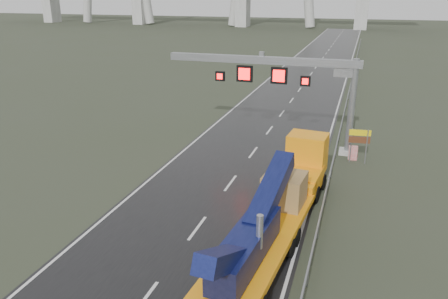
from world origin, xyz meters
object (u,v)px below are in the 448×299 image
(sign_gantry, at_px, (288,77))
(exit_sign_pair, at_px, (359,139))
(striped_barrier, at_px, (353,153))
(heavy_haul_truck, at_px, (278,205))

(sign_gantry, bearing_deg, exit_sign_pair, -17.36)
(sign_gantry, xyz_separation_m, striped_barrier, (5.23, -1.19, -5.08))
(sign_gantry, relative_size, exit_sign_pair, 5.84)
(sign_gantry, relative_size, heavy_haul_truck, 0.84)
(heavy_haul_truck, height_order, striped_barrier, heavy_haul_truck)
(sign_gantry, relative_size, striped_barrier, 14.08)
(sign_gantry, height_order, exit_sign_pair, sign_gantry)
(striped_barrier, bearing_deg, sign_gantry, 161.01)
(sign_gantry, distance_m, striped_barrier, 7.39)
(heavy_haul_truck, relative_size, striped_barrier, 16.83)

